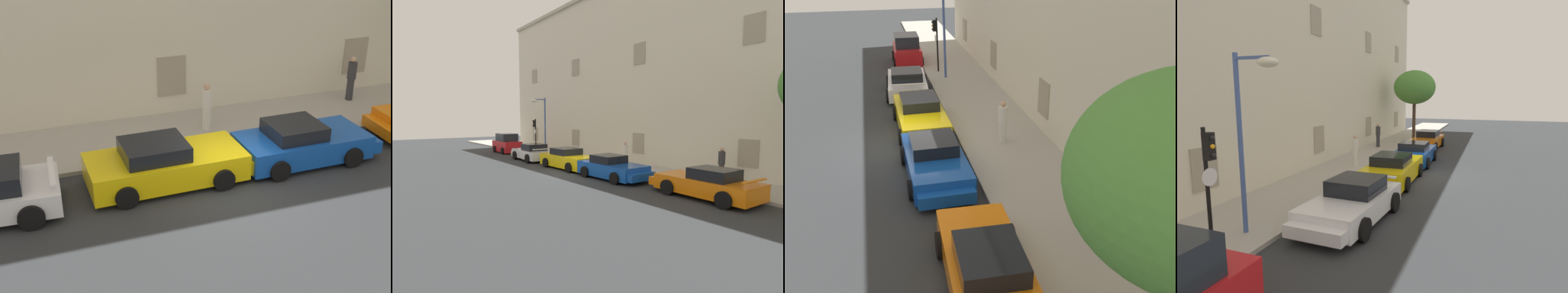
% 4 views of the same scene
% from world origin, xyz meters
% --- Properties ---
extents(ground_plane, '(80.00, 80.00, 0.00)m').
position_xyz_m(ground_plane, '(0.00, 0.00, 0.00)').
color(ground_plane, '#2B2D30').
extents(sidewalk, '(60.00, 3.64, 0.14)m').
position_xyz_m(sidewalk, '(0.00, 4.06, 0.07)').
color(sidewalk, '#A8A399').
rests_on(sidewalk, ground).
extents(building_facade, '(40.18, 3.57, 14.02)m').
position_xyz_m(building_facade, '(-0.00, 7.41, 7.03)').
color(building_facade, beige).
rests_on(building_facade, ground).
extents(sportscar_red_lead, '(4.68, 2.39, 1.37)m').
position_xyz_m(sportscar_red_lead, '(-7.07, 0.80, 0.61)').
color(sportscar_red_lead, white).
rests_on(sportscar_red_lead, ground).
extents(sportscar_yellow_flank, '(5.06, 2.23, 1.38)m').
position_xyz_m(sportscar_yellow_flank, '(-1.57, 0.91, 0.60)').
color(sportscar_yellow_flank, yellow).
rests_on(sportscar_yellow_flank, ground).
extents(sportscar_white_middle, '(4.54, 2.22, 1.33)m').
position_xyz_m(sportscar_white_middle, '(2.91, 0.89, 0.59)').
color(sportscar_white_middle, '#144CB2').
rests_on(sportscar_white_middle, ground).
extents(sportscar_tail_end, '(4.91, 2.19, 1.36)m').
position_xyz_m(sportscar_tail_end, '(8.40, 1.25, 0.61)').
color(sportscar_tail_end, orange).
rests_on(sportscar_tail_end, ground).
extents(tree_near_kerb, '(3.66, 3.66, 6.07)m').
position_xyz_m(tree_near_kerb, '(12.37, 3.16, 4.72)').
color(tree_near_kerb, '#473323').
rests_on(tree_near_kerb, sidewalk).
extents(traffic_light, '(0.44, 0.36, 3.23)m').
position_xyz_m(traffic_light, '(-10.60, 2.94, 2.34)').
color(traffic_light, black).
rests_on(traffic_light, sidewalk).
extents(street_lamp, '(0.44, 1.42, 5.10)m').
position_xyz_m(street_lamp, '(-9.16, 2.79, 3.71)').
color(street_lamp, '#3F5999').
rests_on(street_lamp, sidewalk).
extents(pedestrian_admiring, '(0.51, 0.51, 1.71)m').
position_xyz_m(pedestrian_admiring, '(0.66, 3.91, 1.01)').
color(pedestrian_admiring, silver).
rests_on(pedestrian_admiring, sidewalk).
extents(pedestrian_strolling, '(0.46, 0.46, 1.79)m').
position_xyz_m(pedestrian_strolling, '(7.18, 4.76, 1.06)').
color(pedestrian_strolling, '#333338').
rests_on(pedestrian_strolling, sidewalk).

